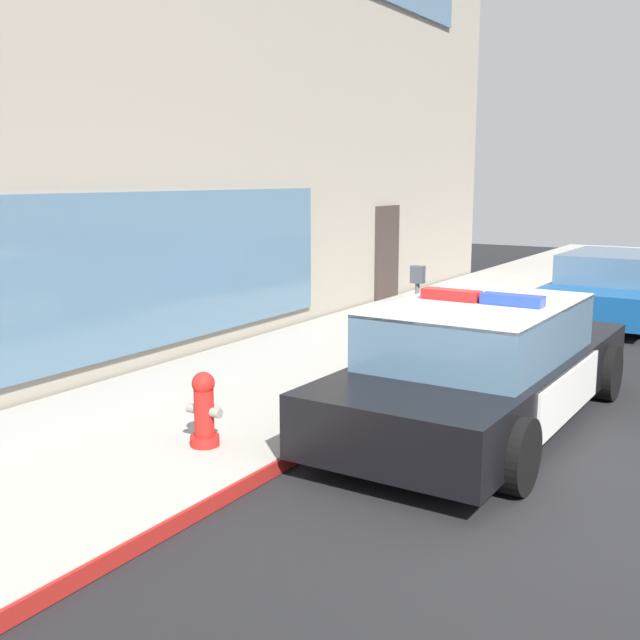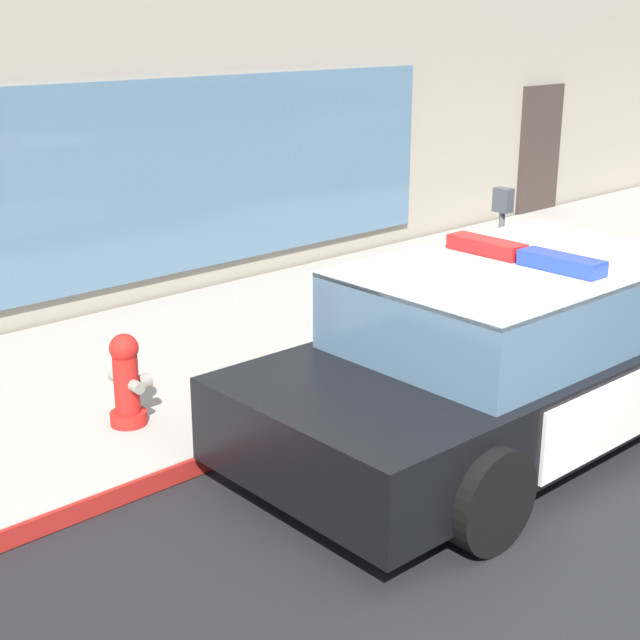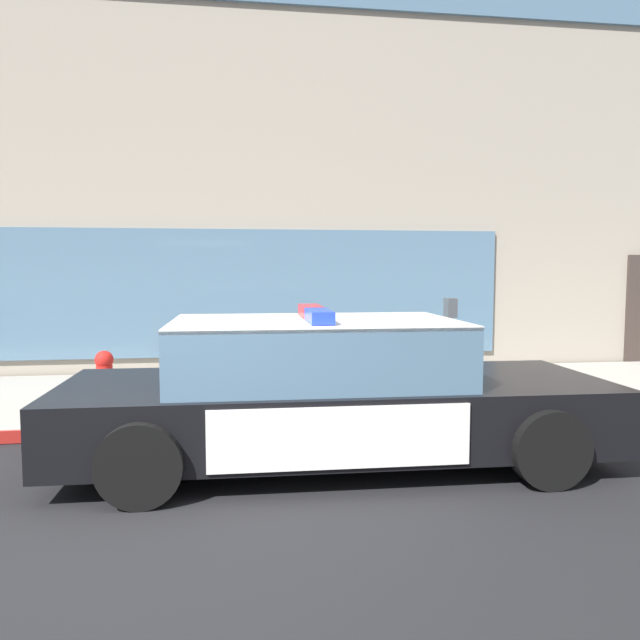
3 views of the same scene
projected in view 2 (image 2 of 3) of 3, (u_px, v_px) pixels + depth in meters
name	position (u px, v px, depth m)	size (l,w,h in m)	color
ground	(567.00, 576.00, 5.46)	(48.00, 48.00, 0.00)	black
sidewalk	(161.00, 371.00, 8.39)	(48.00, 3.44, 0.15)	#A39E93
curb_red_paint	(288.00, 432.00, 7.18)	(28.80, 0.04, 0.14)	maroon
police_cruiser	(527.00, 346.00, 7.24)	(5.15, 2.18, 1.49)	black
fire_hydrant	(127.00, 381.00, 7.03)	(0.34, 0.39, 0.73)	red
parking_meter	(501.00, 228.00, 9.38)	(0.12, 0.18, 1.34)	slate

